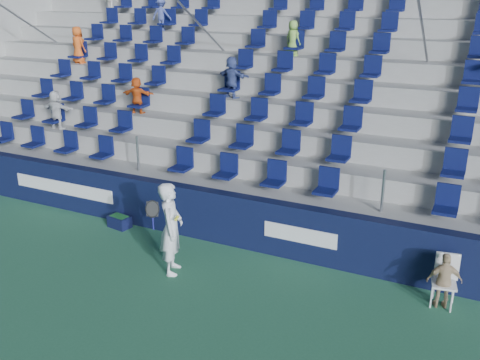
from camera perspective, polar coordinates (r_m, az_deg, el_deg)
ground at (r=9.84m, az=-8.49°, el=-14.18°), size 70.00×70.00×0.00m
sponsor_wall at (r=11.94m, az=-0.12°, el=-4.35°), size 24.00×0.32×1.20m
grandstand at (r=16.00m, az=7.96°, el=7.41°), size 24.00×8.17×6.63m
tennis_player at (r=10.77m, az=-7.35°, el=-5.13°), size 0.75×0.82×1.92m
line_judge_chair at (r=10.50m, az=21.06°, el=-9.54°), size 0.49×0.50×0.97m
line_judge at (r=10.38m, az=20.95°, el=-10.01°), size 0.67×0.44×1.06m
ball_bin at (r=13.33m, az=-12.73°, el=-4.29°), size 0.57×0.42×0.30m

